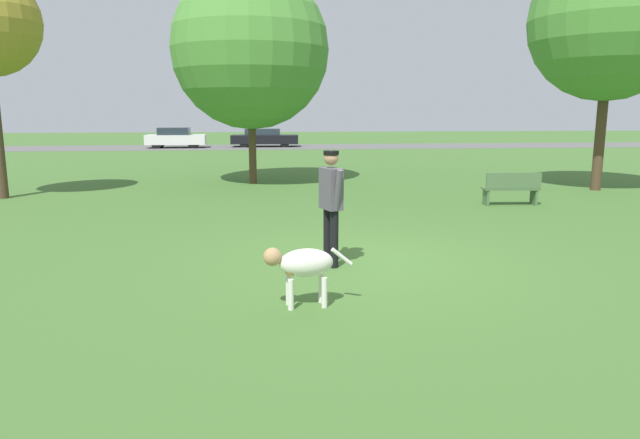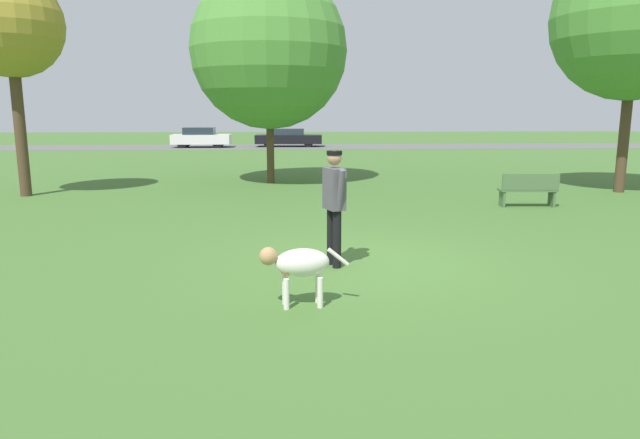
% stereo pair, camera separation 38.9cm
% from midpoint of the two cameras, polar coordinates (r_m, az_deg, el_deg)
% --- Properties ---
extents(ground_plane, '(120.00, 120.00, 0.00)m').
position_cam_midpoint_polar(ground_plane, '(9.01, 6.00, -4.35)').
color(ground_plane, '#426B2D').
extents(far_road_strip, '(120.00, 6.00, 0.01)m').
position_cam_midpoint_polar(far_road_strip, '(39.05, -1.08, 7.29)').
color(far_road_strip, '#5B5B59').
rests_on(far_road_strip, ground_plane).
extents(person, '(0.34, 0.67, 1.77)m').
position_cam_midpoint_polar(person, '(8.59, 2.72, 2.13)').
color(person, black).
rests_on(person, ground_plane).
extents(dog, '(1.10, 0.40, 0.75)m').
position_cam_midpoint_polar(dog, '(6.88, -0.60, -4.51)').
color(dog, silver).
rests_on(dog, ground_plane).
extents(frisbee, '(0.26, 0.26, 0.02)m').
position_cam_midpoint_polar(frisbee, '(9.55, -0.28, -3.37)').
color(frisbee, '#268CE5').
rests_on(frisbee, ground_plane).
extents(tree_near_right, '(4.60, 4.60, 7.23)m').
position_cam_midpoint_polar(tree_near_right, '(19.19, 29.56, 17.13)').
color(tree_near_right, '#4C3826').
rests_on(tree_near_right, ground_plane).
extents(tree_mid_center, '(5.03, 5.03, 6.80)m').
position_cam_midpoint_polar(tree_mid_center, '(19.05, -4.54, 16.55)').
color(tree_mid_center, '#4C3826').
rests_on(tree_mid_center, ground_plane).
extents(tree_near_left, '(2.78, 2.78, 6.02)m').
position_cam_midpoint_polar(tree_near_left, '(18.02, -28.02, 16.68)').
color(tree_near_left, '#4C3826').
rests_on(tree_near_left, ground_plane).
extents(parked_car_white, '(3.85, 1.89, 1.33)m').
position_cam_midpoint_polar(parked_car_white, '(39.11, -11.54, 8.05)').
color(parked_car_white, white).
rests_on(parked_car_white, ground_plane).
extents(parked_car_black, '(4.57, 1.99, 1.23)m').
position_cam_midpoint_polar(parked_car_black, '(39.32, -2.91, 8.19)').
color(parked_car_black, black).
rests_on(parked_car_black, ground_plane).
extents(park_bench, '(1.42, 0.49, 0.84)m').
position_cam_midpoint_polar(park_bench, '(15.13, 20.84, 2.86)').
color(park_bench, '#4C6B42').
rests_on(park_bench, ground_plane).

